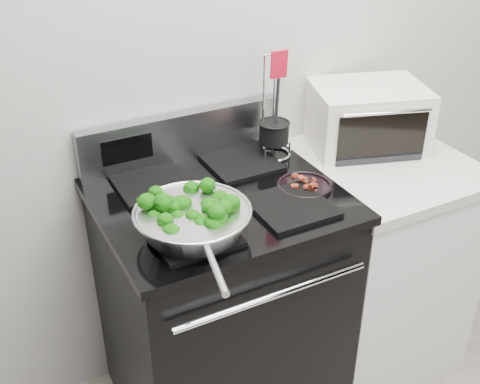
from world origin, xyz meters
TOP-DOWN VIEW (x-y plane):
  - back_wall at (0.00, 1.75)m, footprint 4.00×0.02m
  - gas_range at (-0.30, 1.41)m, footprint 0.79×0.69m
  - counter at (0.39, 1.41)m, footprint 0.62×0.68m
  - skillet at (-0.47, 1.25)m, footprint 0.35×0.55m
  - broccoli_pile at (-0.46, 1.25)m, footprint 0.28×0.28m
  - bacon_plate at (-0.02, 1.33)m, footprint 0.18×0.18m
  - utensil_holder at (0.01, 1.59)m, footprint 0.13×0.13m
  - toaster_oven at (0.40, 1.55)m, footprint 0.50×0.43m

SIDE VIEW (x-z plane):
  - counter at x=0.39m, z-range 0.00..0.92m
  - gas_range at x=-0.30m, z-range -0.08..1.05m
  - bacon_plate at x=-0.02m, z-range 0.95..0.99m
  - skillet at x=-0.47m, z-range 0.97..1.04m
  - utensil_holder at x=0.01m, z-range 0.82..1.22m
  - broccoli_pile at x=-0.46m, z-range 0.98..1.07m
  - toaster_oven at x=0.40m, z-range 0.92..1.16m
  - back_wall at x=0.00m, z-range 0.00..2.70m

